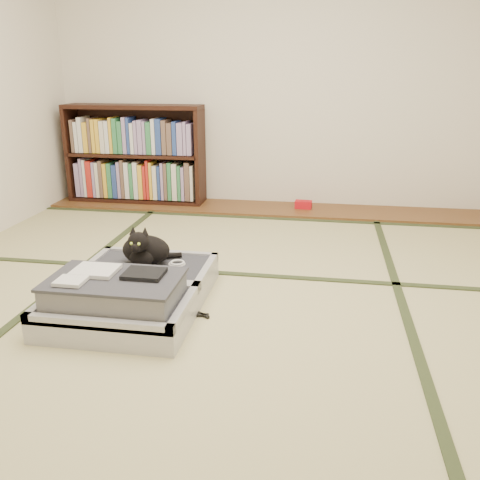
# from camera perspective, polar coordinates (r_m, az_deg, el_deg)

# --- Properties ---
(floor) EXTENTS (4.50, 4.50, 0.00)m
(floor) POSITION_cam_1_polar(r_m,az_deg,el_deg) (2.87, -2.14, -6.89)
(floor) COLOR #C4BB83
(floor) RESTS_ON ground
(wood_strip) EXTENTS (4.00, 0.50, 0.02)m
(wood_strip) POSITION_cam_1_polar(r_m,az_deg,el_deg) (4.73, 2.68, 3.57)
(wood_strip) COLOR brown
(wood_strip) RESTS_ON ground
(red_item) EXTENTS (0.16, 0.10, 0.07)m
(red_item) POSITION_cam_1_polar(r_m,az_deg,el_deg) (4.72, 7.13, 3.98)
(red_item) COLOR red
(red_item) RESTS_ON wood_strip
(room_shell) EXTENTS (4.50, 4.50, 4.50)m
(room_shell) POSITION_cam_1_polar(r_m,az_deg,el_deg) (2.60, -2.56, 23.57)
(room_shell) COLOR white
(room_shell) RESTS_ON ground
(tatami_borders) EXTENTS (4.00, 4.50, 0.01)m
(tatami_borders) POSITION_cam_1_polar(r_m,az_deg,el_deg) (3.32, -0.45, -3.20)
(tatami_borders) COLOR #2D381E
(tatami_borders) RESTS_ON ground
(bookcase) EXTENTS (1.30, 0.30, 0.92)m
(bookcase) POSITION_cam_1_polar(r_m,az_deg,el_deg) (5.00, -11.65, 9.20)
(bookcase) COLOR black
(bookcase) RESTS_ON wood_strip
(suitcase) EXTENTS (0.73, 0.98, 0.29)m
(suitcase) POSITION_cam_1_polar(r_m,az_deg,el_deg) (2.80, -12.14, -5.74)
(suitcase) COLOR #AFAFB4
(suitcase) RESTS_ON floor
(cat) EXTENTS (0.33, 0.33, 0.26)m
(cat) POSITION_cam_1_polar(r_m,az_deg,el_deg) (3.01, -10.65, -1.09)
(cat) COLOR black
(cat) RESTS_ON suitcase
(cable_coil) EXTENTS (0.10, 0.10, 0.02)m
(cable_coil) POSITION_cam_1_polar(r_m,az_deg,el_deg) (3.01, -7.09, -2.63)
(cable_coil) COLOR white
(cable_coil) RESTS_ON suitcase
(hanger) EXTENTS (0.44, 0.23, 0.01)m
(hanger) POSITION_cam_1_polar(r_m,az_deg,el_deg) (2.76, -7.86, -8.00)
(hanger) COLOR black
(hanger) RESTS_ON floor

